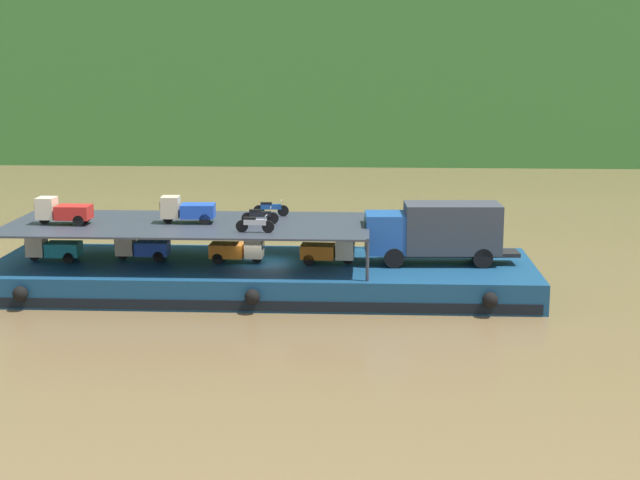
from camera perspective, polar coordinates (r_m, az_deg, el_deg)
ground_plane at (r=49.53m, az=-3.42°, el=-3.03°), size 400.00×400.00×0.00m
cargo_barge at (r=49.33m, az=-3.43°, el=-2.19°), size 27.73×9.12×1.50m
covered_lorry at (r=48.84m, az=6.97°, el=0.54°), size 7.93×2.58×3.10m
cargo_rack at (r=49.36m, az=-7.86°, el=0.92°), size 18.53×7.74×2.00m
mini_truck_lower_stern at (r=51.18m, az=-15.65°, el=-0.45°), size 2.76×1.23×1.38m
mini_truck_lower_aft at (r=50.41m, az=-10.59°, el=-0.40°), size 2.76×1.24×1.38m
mini_truck_lower_mid at (r=49.13m, az=-4.92°, el=-0.55°), size 2.77×1.25×1.38m
mini_truck_lower_fore at (r=48.65m, az=0.52°, el=-0.62°), size 2.79×1.29×1.38m
mini_truck_upper_stern at (r=50.25m, az=-15.09°, el=1.69°), size 2.76×1.24×1.38m
mini_truck_upper_mid at (r=49.36m, az=-7.94°, el=1.80°), size 2.79×1.29×1.38m
motorcycle_upper_port at (r=46.45m, az=-3.92°, el=0.97°), size 1.90×0.55×0.87m
motorcycle_upper_centre at (r=48.72m, az=-3.62°, el=1.46°), size 1.90×0.55×0.87m
motorcycle_upper_stbd at (r=50.96m, az=-2.97°, el=1.90°), size 1.90×0.55×0.87m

